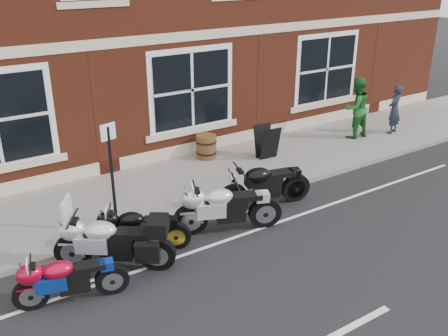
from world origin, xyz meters
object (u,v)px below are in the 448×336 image
at_px(moto_sport_black, 140,227).
at_px(parking_sign, 112,172).
at_px(a_board_sign, 267,142).
at_px(moto_sport_red, 68,277).
at_px(moto_naked_black, 263,183).
at_px(pedestrian_left, 394,109).
at_px(barrel_planter, 206,147).
at_px(pedestrian_right, 356,108).
at_px(moto_touring_silver, 111,239).
at_px(moto_sport_silver, 226,205).

height_order(moto_sport_black, parking_sign, parking_sign).
xyz_separation_m(a_board_sign, parking_sign, (-5.05, -1.57, 0.87)).
bearing_deg(moto_sport_red, moto_naked_black, -63.52).
bearing_deg(moto_naked_black, moto_sport_red, 114.16).
bearing_deg(pedestrian_left, barrel_planter, -29.10).
xyz_separation_m(moto_sport_black, parking_sign, (-0.20, 0.70, 0.96)).
height_order(moto_sport_black, pedestrian_right, pedestrian_right).
relative_size(moto_sport_black, pedestrian_right, 0.91).
xyz_separation_m(moto_touring_silver, barrel_planter, (4.15, 3.49, -0.15)).
xyz_separation_m(moto_sport_red, moto_sport_silver, (3.44, 0.54, 0.10)).
height_order(moto_sport_silver, a_board_sign, a_board_sign).
height_order(moto_sport_silver, moto_naked_black, moto_sport_silver).
bearing_deg(pedestrian_left, moto_sport_silver, -0.92).
bearing_deg(parking_sign, moto_naked_black, -23.05).
xyz_separation_m(moto_sport_red, moto_naked_black, (4.74, 1.00, 0.10)).
bearing_deg(moto_sport_silver, a_board_sign, -27.81).
xyz_separation_m(moto_sport_silver, pedestrian_right, (6.39, 2.47, 0.47)).
bearing_deg(moto_sport_red, barrel_planter, -37.05).
relative_size(moto_sport_black, pedestrian_left, 1.11).
bearing_deg(moto_sport_red, parking_sign, -28.61).
height_order(pedestrian_right, barrel_planter, pedestrian_right).
height_order(moto_touring_silver, pedestrian_left, pedestrian_left).
relative_size(moto_sport_red, parking_sign, 0.79).
bearing_deg(moto_sport_red, pedestrian_right, -58.38).
height_order(moto_sport_black, a_board_sign, a_board_sign).
bearing_deg(moto_touring_silver, pedestrian_left, -42.34).
relative_size(moto_sport_red, moto_sport_black, 1.07).
bearing_deg(moto_naked_black, barrel_planter, 5.53).
relative_size(moto_touring_silver, moto_sport_silver, 0.88).
bearing_deg(parking_sign, moto_sport_red, -146.97).
distance_m(moto_sport_silver, moto_naked_black, 1.38).
bearing_deg(moto_touring_silver, moto_sport_silver, -53.91).
bearing_deg(a_board_sign, parking_sign, -158.93).
bearing_deg(moto_sport_silver, moto_touring_silver, 112.13).
bearing_deg(pedestrian_left, a_board_sign, -21.94).
bearing_deg(barrel_planter, pedestrian_left, -13.12).
xyz_separation_m(pedestrian_left, pedestrian_right, (-1.33, 0.39, 0.17)).
relative_size(moto_sport_silver, parking_sign, 0.93).
height_order(pedestrian_left, parking_sign, parking_sign).
distance_m(moto_touring_silver, a_board_sign, 6.11).
height_order(moto_touring_silver, pedestrian_right, pedestrian_right).
height_order(moto_touring_silver, barrel_planter, moto_touring_silver).
relative_size(moto_touring_silver, moto_naked_black, 0.84).
bearing_deg(moto_touring_silver, moto_sport_red, 155.96).
bearing_deg(pedestrian_right, parking_sign, 14.75).
bearing_deg(pedestrian_right, barrel_planter, -7.43).
distance_m(moto_sport_black, barrel_planter, 4.71).
distance_m(moto_touring_silver, pedestrian_left, 10.43).
xyz_separation_m(moto_sport_black, barrel_planter, (3.46, 3.20, -0.04)).
bearing_deg(moto_sport_black, moto_touring_silver, 142.15).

